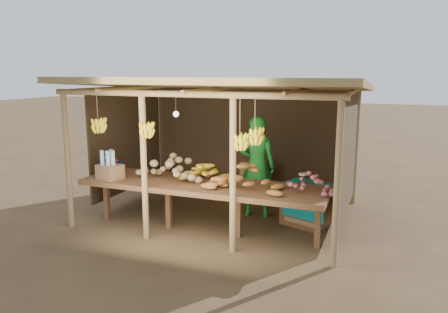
% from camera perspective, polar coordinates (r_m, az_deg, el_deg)
% --- Properties ---
extents(ground, '(60.00, 60.00, 0.00)m').
position_cam_1_polar(ground, '(7.88, 0.00, -7.52)').
color(ground, brown).
rests_on(ground, ground).
extents(stall_structure, '(4.70, 3.50, 2.43)m').
position_cam_1_polar(stall_structure, '(7.44, -0.49, 6.46)').
color(stall_structure, '#A38154').
rests_on(stall_structure, ground).
extents(counter, '(3.90, 1.05, 0.80)m').
position_cam_1_polar(counter, '(6.82, -2.84, -3.99)').
color(counter, brown).
rests_on(counter, ground).
extents(potato_heap, '(1.24, 0.88, 0.37)m').
position_cam_1_polar(potato_heap, '(7.10, -7.11, -1.42)').
color(potato_heap, '#A18353').
rests_on(potato_heap, counter).
extents(sweet_potato_heap, '(1.14, 0.77, 0.36)m').
position_cam_1_polar(sweet_potato_heap, '(6.49, 2.81, -2.58)').
color(sweet_potato_heap, '#A16629').
rests_on(sweet_potato_heap, counter).
extents(onion_heap, '(0.84, 0.57, 0.36)m').
position_cam_1_polar(onion_heap, '(6.34, 11.15, -3.12)').
color(onion_heap, '#A65156').
rests_on(onion_heap, counter).
extents(banana_pile, '(0.74, 0.54, 0.35)m').
position_cam_1_polar(banana_pile, '(6.98, -2.30, -1.65)').
color(banana_pile, yellow).
rests_on(banana_pile, counter).
extents(tomato_basin, '(0.36, 0.36, 0.19)m').
position_cam_1_polar(tomato_basin, '(8.01, -14.38, -1.05)').
color(tomato_basin, navy).
rests_on(tomato_basin, counter).
extents(bottle_box, '(0.44, 0.39, 0.48)m').
position_cam_1_polar(bottle_box, '(7.25, -14.70, -1.46)').
color(bottle_box, '#8F6340').
rests_on(bottle_box, counter).
extents(vendor, '(0.68, 0.48, 1.78)m').
position_cam_1_polar(vendor, '(7.57, 4.35, -1.32)').
color(vendor, '#197122').
rests_on(vendor, ground).
extents(tarp_crate, '(0.93, 0.87, 0.90)m').
position_cam_1_polar(tarp_crate, '(7.39, 10.68, -5.98)').
color(tarp_crate, brown).
rests_on(tarp_crate, ground).
extents(carton_stack, '(1.10, 0.49, 0.79)m').
position_cam_1_polar(carton_stack, '(8.66, 2.76, -3.43)').
color(carton_stack, '#8F6340').
rests_on(carton_stack, ground).
extents(burlap_sacks, '(0.82, 0.43, 0.58)m').
position_cam_1_polar(burlap_sacks, '(9.42, -6.96, -2.90)').
color(burlap_sacks, '#473421').
rests_on(burlap_sacks, ground).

